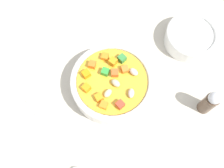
# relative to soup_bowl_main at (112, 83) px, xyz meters

# --- Properties ---
(ground_plane) EXTENTS (1.40, 1.40, 0.02)m
(ground_plane) POSITION_rel_soup_bowl_main_xyz_m (-0.00, 0.00, -0.04)
(ground_plane) COLOR #BAB2A0
(soup_bowl_main) EXTENTS (0.17, 0.17, 0.06)m
(soup_bowl_main) POSITION_rel_soup_bowl_main_xyz_m (0.00, 0.00, 0.00)
(soup_bowl_main) COLOR white
(soup_bowl_main) RESTS_ON ground_plane
(spoon) EXTENTS (0.03, 0.21, 0.01)m
(spoon) POSITION_rel_soup_bowl_main_xyz_m (0.16, 0.03, -0.02)
(spoon) COLOR silver
(spoon) RESTS_ON ground_plane
(side_bowl_small) EXTENTS (0.12, 0.12, 0.04)m
(side_bowl_small) POSITION_rel_soup_bowl_main_xyz_m (-0.21, 0.03, -0.01)
(side_bowl_small) COLOR white
(side_bowl_small) RESTS_ON ground_plane
(pepper_shaker) EXTENTS (0.03, 0.03, 0.08)m
(pepper_shaker) POSITION_rel_soup_bowl_main_xyz_m (-0.12, 0.16, 0.01)
(pepper_shaker) COLOR #4C3828
(pepper_shaker) RESTS_ON ground_plane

